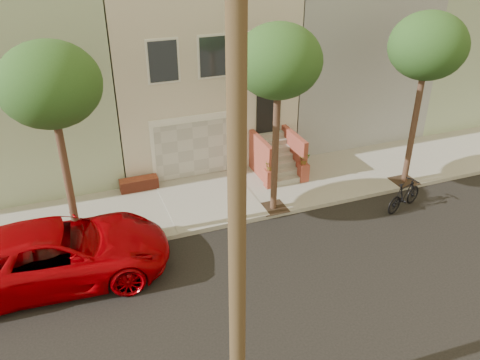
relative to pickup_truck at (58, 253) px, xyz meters
name	(u,v)px	position (x,y,z in m)	size (l,w,h in m)	color
ground	(298,287)	(6.11, -2.78, -0.86)	(90.00, 90.00, 0.00)	black
sidewalk	(232,195)	(6.11, 2.57, -0.78)	(40.00, 3.70, 0.15)	gray
house_row	(185,60)	(6.11, 8.41, 2.79)	(33.10, 11.70, 7.00)	beige
tree_left	(50,86)	(0.61, 1.12, 4.40)	(2.70, 2.57, 6.30)	#2D2116
tree_mid	(279,63)	(7.11, 1.12, 4.40)	(2.70, 2.57, 6.30)	#2D2116
tree_right	(428,47)	(12.61, 1.12, 4.40)	(2.70, 2.57, 6.30)	#2D2116
pickup_truck	(58,253)	(0.00, 0.00, 0.00)	(2.85, 6.18, 1.72)	#9A0005
motorcycle	(404,195)	(11.46, -0.33, -0.31)	(0.51, 1.82, 1.09)	black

